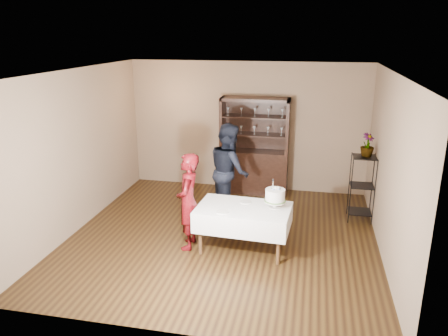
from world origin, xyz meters
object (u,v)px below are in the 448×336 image
at_px(woman, 188,201).
at_px(man, 229,170).
at_px(china_hutch, 254,162).
at_px(cake_table, 244,217).
at_px(cake, 275,196).
at_px(potted_plant, 367,145).
at_px(plant_etagere, 362,185).

xyz_separation_m(woman, man, (0.38, 1.35, 0.10)).
bearing_deg(man, woman, 137.13).
bearing_deg(man, china_hutch, -38.51).
xyz_separation_m(cake_table, man, (-0.47, 1.26, 0.33)).
bearing_deg(woman, cake, 92.07).
bearing_deg(man, cake, -168.37).
height_order(cake_table, potted_plant, potted_plant).
relative_size(cake_table, woman, 0.96).
height_order(plant_etagere, potted_plant, potted_plant).
distance_m(plant_etagere, man, 2.38).
height_order(china_hutch, potted_plant, china_hutch).
relative_size(plant_etagere, cake, 2.60).
xyz_separation_m(man, cake, (0.94, -1.17, 0.02)).
bearing_deg(potted_plant, china_hutch, 153.88).
height_order(plant_etagere, woman, woman).
distance_m(china_hutch, potted_plant, 2.46).
relative_size(china_hutch, man, 1.15).
relative_size(cake_table, man, 0.84).
xyz_separation_m(china_hutch, man, (-0.27, -1.34, 0.20)).
bearing_deg(potted_plant, plant_etagere, -146.72).
distance_m(china_hutch, cake, 2.61).
relative_size(china_hutch, woman, 1.31).
bearing_deg(plant_etagere, cake, -134.09).
xyz_separation_m(china_hutch, potted_plant, (2.11, -1.03, 0.73)).
relative_size(woman, potted_plant, 3.72).
height_order(cake_table, cake, cake).
height_order(china_hutch, woman, china_hutch).
xyz_separation_m(cake_table, woman, (-0.86, -0.08, 0.23)).
bearing_deg(cake, potted_plant, 45.70).
bearing_deg(woman, plant_etagere, 115.40).
bearing_deg(china_hutch, cake, -75.16).
bearing_deg(china_hutch, man, -101.50).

